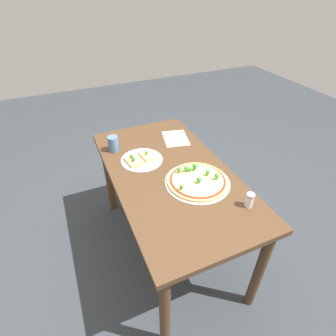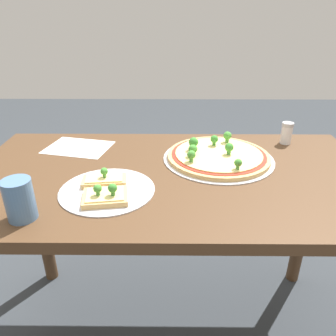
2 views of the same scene
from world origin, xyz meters
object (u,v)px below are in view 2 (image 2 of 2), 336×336
pizza_tray_whole (218,156)px  pizza_tray_slice (106,189)px  drinking_cup (20,200)px  condiment_shaker (287,133)px  dining_table (173,199)px

pizza_tray_whole → pizza_tray_slice: size_ratio=1.39×
drinking_cup → condiment_shaker: drinking_cup is taller
condiment_shaker → pizza_tray_whole: bearing=-151.8°
drinking_cup → condiment_shaker: size_ratio=1.28×
pizza_tray_slice → drinking_cup: (-0.19, -0.13, 0.05)m
pizza_tray_slice → condiment_shaker: 0.77m
dining_table → condiment_shaker: bearing=30.2°
pizza_tray_whole → drinking_cup: drinking_cup is taller
dining_table → pizza_tray_slice: (-0.20, -0.13, 0.12)m
dining_table → pizza_tray_slice: size_ratio=4.79×
pizza_tray_slice → condiment_shaker: condiment_shaker is taller
pizza_tray_whole → pizza_tray_slice: bearing=-146.2°
condiment_shaker → pizza_tray_slice: bearing=-148.7°
dining_table → pizza_tray_whole: 0.23m
pizza_tray_whole → drinking_cup: 0.67m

